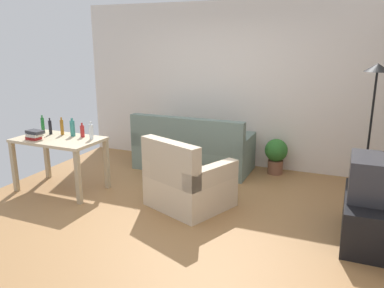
{
  "coord_description": "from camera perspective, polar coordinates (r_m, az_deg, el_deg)",
  "views": [
    {
      "loc": [
        1.98,
        -4.05,
        2.07
      ],
      "look_at": [
        0.1,
        0.5,
        0.75
      ],
      "focal_mm": 36.05,
      "sensor_mm": 36.0,
      "label": 1
    }
  ],
  "objects": [
    {
      "name": "bottle_dark",
      "position": [
        5.94,
        -20.24,
        2.36
      ],
      "size": [
        0.05,
        0.05,
        0.24
      ],
      "color": "black",
      "rests_on": "desk"
    },
    {
      "name": "tv",
      "position": [
        4.42,
        24.87,
        -4.5
      ],
      "size": [
        0.41,
        0.6,
        0.44
      ],
      "rotation": [
        0.0,
        0.0,
        1.57
      ],
      "color": "#2D2D33",
      "rests_on": "tv_stand"
    },
    {
      "name": "bottle_clear",
      "position": [
        5.46,
        -14.69,
        1.8
      ],
      "size": [
        0.06,
        0.06,
        0.25
      ],
      "color": "silver",
      "rests_on": "desk"
    },
    {
      "name": "torchiere_lamp",
      "position": [
        5.28,
        25.36,
        6.42
      ],
      "size": [
        0.32,
        0.32,
        1.81
      ],
      "color": "black",
      "rests_on": "ground_plane"
    },
    {
      "name": "bottle_green",
      "position": [
        6.07,
        -21.22,
        2.63
      ],
      "size": [
        0.05,
        0.05,
        0.26
      ],
      "color": "#1E722D",
      "rests_on": "desk"
    },
    {
      "name": "bottle_tall",
      "position": [
        5.71,
        -17.26,
        2.25
      ],
      "size": [
        0.07,
        0.07,
        0.26
      ],
      "color": "teal",
      "rests_on": "desk"
    },
    {
      "name": "ground_plane",
      "position": [
        4.97,
        -3.32,
        -9.78
      ],
      "size": [
        5.2,
        4.4,
        0.02
      ],
      "primitive_type": "cube",
      "color": "#9E7042"
    },
    {
      "name": "bottle_red",
      "position": [
        5.62,
        -15.92,
        1.85
      ],
      "size": [
        0.06,
        0.06,
        0.2
      ],
      "color": "#AD2323",
      "rests_on": "desk"
    },
    {
      "name": "bottle_amber",
      "position": [
        5.84,
        -18.69,
        2.37
      ],
      "size": [
        0.05,
        0.05,
        0.26
      ],
      "color": "#9E6019",
      "rests_on": "desk"
    },
    {
      "name": "armchair",
      "position": [
        4.93,
        -0.76,
        -5.78
      ],
      "size": [
        1.15,
        1.12,
        0.92
      ],
      "rotation": [
        0.0,
        0.0,
        2.75
      ],
      "color": "beige",
      "rests_on": "ground_plane"
    },
    {
      "name": "desk",
      "position": [
        5.7,
        -19.06,
        -0.26
      ],
      "size": [
        1.21,
        0.72,
        0.76
      ],
      "rotation": [
        0.0,
        0.0,
        -0.02
      ],
      "color": "#C6B28E",
      "rests_on": "ground_plane"
    },
    {
      "name": "tv_stand",
      "position": [
        4.59,
        24.19,
        -9.93
      ],
      "size": [
        0.44,
        1.1,
        0.48
      ],
      "rotation": [
        0.0,
        0.0,
        1.57
      ],
      "color": "black",
      "rests_on": "ground_plane"
    },
    {
      "name": "wall_rear",
      "position": [
        6.6,
        4.9,
        8.69
      ],
      "size": [
        5.2,
        0.1,
        2.7
      ],
      "primitive_type": "cube",
      "color": "silver",
      "rests_on": "ground_plane"
    },
    {
      "name": "book_stack",
      "position": [
        5.71,
        -22.29,
        1.3
      ],
      "size": [
        0.25,
        0.18,
        0.13
      ],
      "color": "maroon",
      "rests_on": "desk"
    },
    {
      "name": "potted_plant",
      "position": [
        6.28,
        12.33,
        -1.42
      ],
      "size": [
        0.36,
        0.36,
        0.57
      ],
      "color": "brown",
      "rests_on": "ground_plane"
    },
    {
      "name": "couch",
      "position": [
        6.35,
        0.05,
        -1.11
      ],
      "size": [
        1.89,
        0.84,
        0.92
      ],
      "rotation": [
        0.0,
        0.0,
        3.14
      ],
      "color": "slate",
      "rests_on": "ground_plane"
    }
  ]
}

